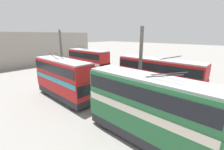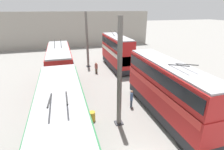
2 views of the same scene
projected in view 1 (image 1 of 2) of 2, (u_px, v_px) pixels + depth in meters
ground_plane at (186, 124)px, 13.33m from camera, size 240.00×240.00×0.00m
depot_back_wall at (28, 50)px, 36.07m from camera, size 0.50×36.00×8.27m
support_column_near at (140, 70)px, 15.50m from camera, size 0.65×0.65×8.51m
support_column_far at (62, 56)px, 25.82m from camera, size 0.65×0.65×8.51m
bus_left_near at (158, 75)px, 18.93m from camera, size 10.74×2.54×5.44m
bus_left_far at (88, 62)px, 28.03m from camera, size 9.12×2.54×5.60m
bus_right_near at (146, 105)px, 10.65m from camera, size 9.37×2.54×5.65m
bus_right_far at (63, 77)px, 18.09m from camera, size 9.22×2.54×5.51m
person_by_left_row at (133, 89)px, 19.08m from camera, size 0.48×0.37×1.78m
person_aisle_midway at (78, 77)px, 24.74m from camera, size 0.48×0.39×1.67m
person_by_right_row at (214, 144)px, 9.72m from camera, size 0.38×0.48×1.58m
oil_drum at (119, 107)px, 15.67m from camera, size 0.59×0.59×0.83m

